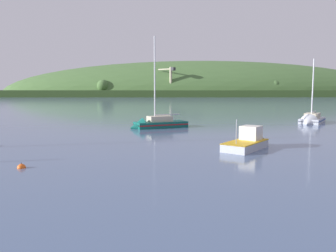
# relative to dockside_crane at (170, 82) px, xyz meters

# --- Properties ---
(far_shoreline_hill) EXTENTS (411.69, 135.74, 55.54)m
(far_shoreline_hill) POSITION_rel_dockside_crane_xyz_m (23.73, 42.41, -9.71)
(far_shoreline_hill) COLOR #314A21
(far_shoreline_hill) RESTS_ON ground
(dockside_crane) EXTENTS (12.66, 9.77, 20.30)m
(dockside_crane) POSITION_rel_dockside_crane_xyz_m (0.00, 0.00, 0.00)
(dockside_crane) COLOR #4C4C51
(dockside_crane) RESTS_ON ground
(sailboat_far_left) EXTENTS (7.98, 5.81, 12.88)m
(sailboat_far_left) POSITION_rel_dockside_crane_xyz_m (6.90, -188.95, -9.58)
(sailboat_far_left) COLOR #0F564C
(sailboat_far_left) RESTS_ON ground
(sailboat_outer_reach) EXTENTS (6.04, 7.81, 10.68)m
(sailboat_outer_reach) POSITION_rel_dockside_crane_xyz_m (29.61, -181.66, -9.59)
(sailboat_outer_reach) COLOR #ADB2BC
(sailboat_outer_reach) RESTS_ON ground
(fishing_boat_moored) EXTENTS (4.68, 5.62, 3.41)m
(fishing_boat_moored) POSITION_rel_dockside_crane_xyz_m (16.33, -203.95, -9.49)
(fishing_boat_moored) COLOR #ADB2BC
(fishing_boat_moored) RESTS_ON ground
(mooring_buoy_off_fishing_boat) EXTENTS (0.54, 0.54, 0.62)m
(mooring_buoy_off_fishing_boat) POSITION_rel_dockside_crane_xyz_m (0.50, -212.03, -9.89)
(mooring_buoy_off_fishing_boat) COLOR #EA5B19
(mooring_buoy_off_fishing_boat) RESTS_ON ground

